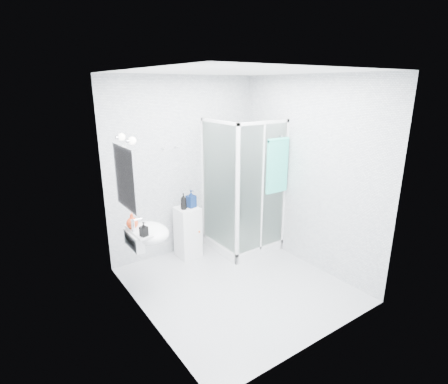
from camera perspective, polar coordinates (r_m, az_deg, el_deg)
room at (r=4.12m, az=2.20°, el=0.70°), size 2.40×2.60×2.60m
shower_enclosure at (r=5.36m, az=2.91°, el=-4.99°), size 0.90×0.95×2.00m
wall_basin at (r=4.21m, az=-12.53°, el=-6.65°), size 0.46×0.56×0.35m
mirror at (r=3.92m, az=-15.87°, el=2.21°), size 0.02×0.60×0.70m
vanity_lights at (r=3.85m, az=-15.68°, el=8.37°), size 0.10×0.40×0.08m
wall_hooks at (r=4.97m, az=-8.89°, el=7.14°), size 0.23×0.06×0.03m
storage_cabinet at (r=5.22m, az=-5.91°, el=-6.51°), size 0.32×0.34×0.76m
hand_towel at (r=4.98m, az=8.71°, el=4.49°), size 0.37×0.05×0.78m
shampoo_bottle_a at (r=4.99m, az=-6.62°, el=-1.53°), size 0.12×0.12×0.24m
shampoo_bottle_b at (r=5.06m, az=-5.40°, el=-1.09°), size 0.14×0.14×0.26m
soap_dispenser_orange at (r=4.21m, az=-14.79°, el=-4.57°), size 0.17×0.17×0.18m
soap_dispenser_black at (r=3.96m, az=-12.98°, el=-5.93°), size 0.09×0.09×0.17m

